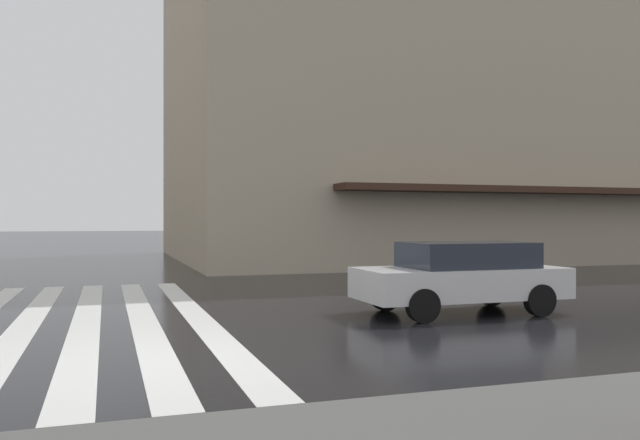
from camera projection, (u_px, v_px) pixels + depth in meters
name	position (u px, v px, depth m)	size (l,w,h in m)	color
ground_plane	(172.00, 360.00, 8.50)	(220.00, 220.00, 0.00)	black
zebra_crossing	(57.00, 321.00, 11.77)	(13.00, 5.50, 0.01)	silver
haussmann_block_corner	(463.00, 80.00, 33.71)	(18.02, 29.32, 18.85)	tan
car_white	(462.00, 275.00, 12.73)	(1.85, 4.10, 1.41)	silver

